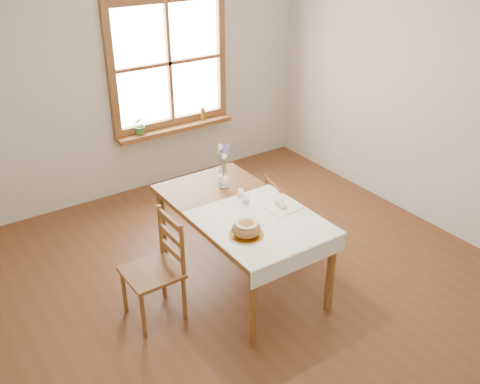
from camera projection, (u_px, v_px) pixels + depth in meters
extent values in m
plane|color=brown|center=(259.00, 297.00, 4.65)|extent=(5.00, 5.00, 0.00)
cube|color=beige|center=(128.00, 82.00, 5.87)|extent=(4.50, 0.10, 2.60)
cube|color=beige|center=(450.00, 106.00, 5.16)|extent=(0.10, 5.00, 2.60)
cube|color=brown|center=(173.00, 121.00, 6.34)|extent=(1.46, 0.08, 0.08)
cube|color=brown|center=(111.00, 72.00, 5.67)|extent=(0.08, 0.08, 1.30)
cube|color=brown|center=(221.00, 55.00, 6.36)|extent=(0.08, 0.08, 1.30)
cube|color=brown|center=(169.00, 63.00, 6.02)|extent=(0.04, 0.06, 1.30)
cube|color=brown|center=(169.00, 63.00, 6.02)|extent=(1.30, 0.06, 0.04)
cube|color=white|center=(168.00, 63.00, 6.04)|extent=(1.30, 0.01, 1.30)
cube|color=brown|center=(175.00, 128.00, 6.33)|extent=(1.46, 0.20, 0.05)
cube|color=brown|center=(240.00, 210.00, 4.53)|extent=(0.90, 1.60, 0.05)
cylinder|color=brown|center=(253.00, 310.00, 3.97)|extent=(0.07, 0.07, 0.70)
cylinder|color=brown|center=(330.00, 274.00, 4.36)|extent=(0.07, 0.07, 0.70)
cylinder|color=brown|center=(162.00, 224.00, 5.05)|extent=(0.07, 0.07, 0.70)
cylinder|color=brown|center=(231.00, 202.00, 5.44)|extent=(0.07, 0.07, 0.70)
cube|color=white|center=(261.00, 223.00, 4.29)|extent=(0.91, 0.99, 0.01)
cylinder|color=white|center=(246.00, 235.00, 4.10)|extent=(0.26, 0.26, 0.01)
ellipsoid|color=#A9783C|center=(246.00, 227.00, 4.07)|extent=(0.22, 0.22, 0.12)
cube|color=white|center=(283.00, 207.00, 4.50)|extent=(0.29, 0.25, 0.01)
cylinder|color=white|center=(246.00, 200.00, 4.50)|extent=(0.07, 0.07, 0.11)
cylinder|color=white|center=(241.00, 193.00, 4.61)|extent=(0.07, 0.07, 0.10)
cylinder|color=white|center=(224.00, 182.00, 4.83)|extent=(0.11, 0.11, 0.10)
imported|color=#3A742E|center=(140.00, 127.00, 6.06)|extent=(0.25, 0.26, 0.16)
cylinder|color=#9B671C|center=(203.00, 113.00, 6.47)|extent=(0.07, 0.07, 0.16)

